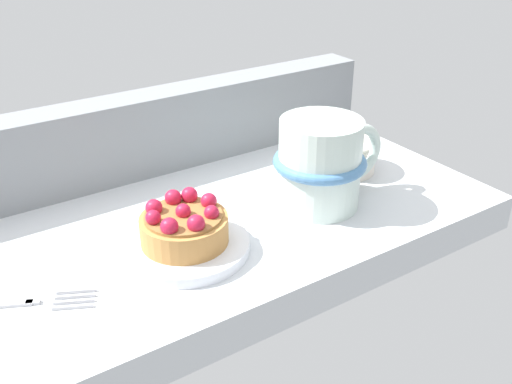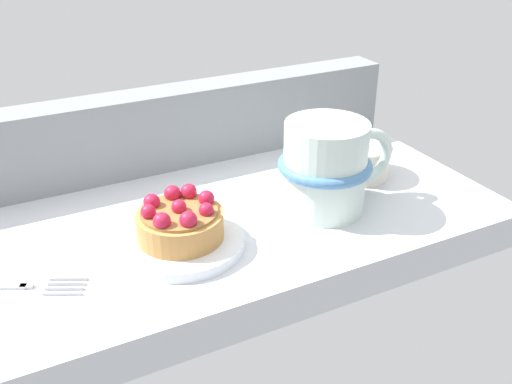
% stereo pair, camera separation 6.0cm
% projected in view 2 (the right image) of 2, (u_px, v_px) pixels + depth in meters
% --- Properties ---
extents(ground_plane, '(0.65, 0.33, 0.04)m').
position_uv_depth(ground_plane, '(202.00, 229.00, 0.65)').
color(ground_plane, silver).
extents(window_rail_back, '(0.64, 0.05, 0.10)m').
position_uv_depth(window_rail_back, '(157.00, 130.00, 0.73)').
color(window_rail_back, gray).
rests_on(window_rail_back, ground_plane).
extents(dessert_plate, '(0.13, 0.13, 0.01)m').
position_uv_depth(dessert_plate, '(181.00, 242.00, 0.58)').
color(dessert_plate, silver).
rests_on(dessert_plate, ground_plane).
extents(raspberry_tart, '(0.09, 0.09, 0.04)m').
position_uv_depth(raspberry_tart, '(180.00, 221.00, 0.57)').
color(raspberry_tart, '#B77F42').
rests_on(raspberry_tart, dessert_plate).
extents(coffee_mug, '(0.14, 0.10, 0.10)m').
position_uv_depth(coffee_mug, '(327.00, 166.00, 0.63)').
color(coffee_mug, silver).
rests_on(coffee_mug, ground_plane).
extents(dessert_fork, '(0.15, 0.08, 0.01)m').
position_uv_depth(dessert_fork, '(1.00, 285.00, 0.52)').
color(dessert_fork, '#B7B7BC').
rests_on(dessert_fork, ground_plane).
extents(sugar_bowl, '(0.08, 0.08, 0.04)m').
position_uv_depth(sugar_bowl, '(361.00, 159.00, 0.72)').
color(sugar_bowl, silver).
rests_on(sugar_bowl, ground_plane).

